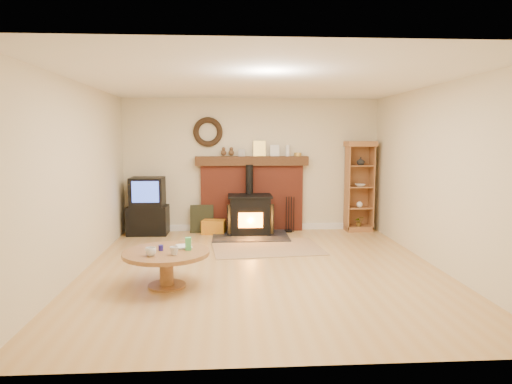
{
  "coord_description": "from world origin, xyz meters",
  "views": [
    {
      "loc": [
        -0.49,
        -6.24,
        1.86
      ],
      "look_at": [
        -0.03,
        1.0,
        0.98
      ],
      "focal_mm": 32.0,
      "sensor_mm": 36.0,
      "label": 1
    }
  ],
  "objects": [
    {
      "name": "fire_tools",
      "position": [
        0.72,
        2.5,
        0.16
      ],
      "size": [
        0.19,
        0.16,
        0.7
      ],
      "color": "black",
      "rests_on": "ground"
    },
    {
      "name": "tv_unit",
      "position": [
        -2.0,
        2.47,
        0.52
      ],
      "size": [
        0.76,
        0.55,
        1.09
      ],
      "color": "black",
      "rests_on": "ground"
    },
    {
      "name": "wood_stove",
      "position": [
        -0.06,
        2.28,
        0.37
      ],
      "size": [
        1.4,
        1.0,
        1.32
      ],
      "color": "black",
      "rests_on": "ground"
    },
    {
      "name": "chimney_breast",
      "position": [
        0.0,
        2.67,
        0.8
      ],
      "size": [
        2.2,
        0.22,
        1.78
      ],
      "color": "maroon",
      "rests_on": "ground"
    },
    {
      "name": "coffee_table",
      "position": [
        -1.25,
        -0.68,
        0.37
      ],
      "size": [
        1.07,
        1.07,
        0.61
      ],
      "color": "brown",
      "rests_on": "ground"
    },
    {
      "name": "ground",
      "position": [
        0.0,
        0.0,
        0.0
      ],
      "size": [
        5.5,
        5.5,
        0.0
      ],
      "primitive_type": "plane",
      "color": "tan",
      "rests_on": "ground"
    },
    {
      "name": "room_shell",
      "position": [
        -0.02,
        0.09,
        1.72
      ],
      "size": [
        5.02,
        5.52,
        2.61
      ],
      "color": "beige",
      "rests_on": "ground"
    },
    {
      "name": "curio_cabinet",
      "position": [
        2.11,
        2.55,
        0.89
      ],
      "size": [
        0.57,
        0.41,
        1.77
      ],
      "color": "#945730",
      "rests_on": "ground"
    },
    {
      "name": "leaning_painting",
      "position": [
        -0.98,
        2.55,
        0.27
      ],
      "size": [
        0.45,
        0.12,
        0.54
      ],
      "primitive_type": "cube",
      "rotation": [
        -0.17,
        0.0,
        0.0
      ],
      "color": "black",
      "rests_on": "ground"
    },
    {
      "name": "area_rug",
      "position": [
        0.17,
        1.21,
        0.01
      ],
      "size": [
        1.9,
        1.4,
        0.01
      ],
      "primitive_type": "cube",
      "rotation": [
        0.0,
        0.0,
        0.09
      ],
      "color": "brown",
      "rests_on": "ground"
    },
    {
      "name": "firelog_box",
      "position": [
        -0.74,
        2.4,
        0.14
      ],
      "size": [
        0.48,
        0.36,
        0.27
      ],
      "primitive_type": "cube",
      "rotation": [
        0.0,
        0.0,
        -0.21
      ],
      "color": "yellow",
      "rests_on": "ground"
    }
  ]
}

